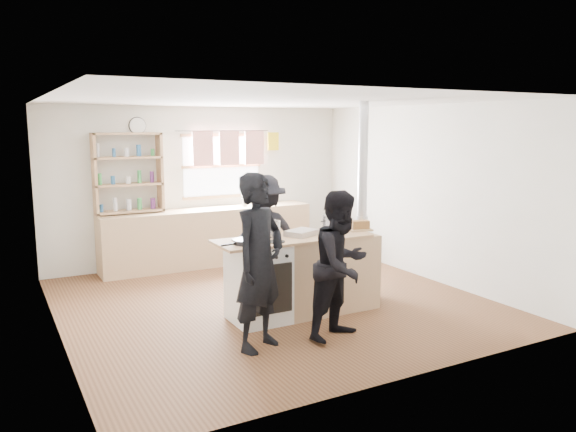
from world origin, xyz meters
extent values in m
cube|color=brown|center=(0.00, 0.00, -0.01)|extent=(5.00, 5.00, 0.01)
cube|color=tan|center=(0.00, 2.22, 0.45)|extent=(3.40, 0.55, 0.90)
cube|color=tan|center=(-1.20, 2.34, 0.94)|extent=(1.00, 0.28, 0.03)
cube|color=tan|center=(-1.20, 2.34, 1.33)|extent=(1.00, 0.28, 0.03)
cube|color=tan|center=(-1.20, 2.34, 1.74)|extent=(1.00, 0.28, 0.03)
cube|color=tan|center=(-1.20, 2.34, 2.08)|extent=(1.00, 0.28, 0.03)
cube|color=tan|center=(-1.68, 2.34, 1.50)|extent=(0.04, 0.28, 1.20)
cube|color=tan|center=(-0.72, 2.34, 1.50)|extent=(0.04, 0.28, 1.20)
cylinder|color=silver|center=(0.63, 2.22, 1.03)|extent=(0.10, 0.10, 0.27)
cube|color=white|center=(-0.45, -0.55, 0.45)|extent=(0.60, 0.60, 0.90)
cube|color=tan|center=(0.45, -0.55, 0.45)|extent=(1.20, 0.60, 0.90)
cube|color=tan|center=(0.00, -0.55, 0.92)|extent=(1.84, 0.64, 0.03)
cylinder|color=black|center=(-0.61, -0.63, 0.96)|extent=(0.37, 0.37, 0.05)
cylinder|color=#2E6021|center=(-0.61, -0.63, 0.97)|extent=(0.28, 0.28, 0.02)
cube|color=silver|center=(0.14, -0.50, 0.96)|extent=(0.44, 0.39, 0.06)
cube|color=brown|center=(0.14, -0.50, 0.98)|extent=(0.37, 0.33, 0.02)
cylinder|color=silver|center=(-0.20, -0.36, 1.01)|extent=(0.24, 0.24, 0.17)
cylinder|color=silver|center=(-0.20, -0.36, 1.10)|extent=(0.25, 0.25, 0.01)
sphere|color=black|center=(-0.20, -0.36, 1.12)|extent=(0.03, 0.03, 0.03)
cylinder|color=#B8B8BB|center=(0.62, -0.48, 1.03)|extent=(0.31, 0.31, 0.20)
cylinder|color=#B8B8BB|center=(0.62, -0.48, 1.13)|extent=(0.32, 0.32, 0.01)
sphere|color=black|center=(0.62, -0.48, 1.15)|extent=(0.03, 0.03, 0.03)
cube|color=tan|center=(0.93, -0.56, 0.94)|extent=(0.32, 0.26, 0.02)
cube|color=olive|center=(0.93, -0.56, 1.00)|extent=(0.24, 0.16, 0.10)
cube|color=black|center=(1.09, -0.38, 0.22)|extent=(0.35, 0.35, 0.44)
cylinder|color=#ADADB2|center=(1.09, -0.38, 1.47)|extent=(0.12, 0.12, 2.06)
imported|color=black|center=(-0.77, -1.26, 0.88)|extent=(0.76, 0.67, 1.76)
imported|color=black|center=(0.10, -1.40, 0.78)|extent=(0.90, 0.80, 1.55)
imported|color=black|center=(0.04, 0.28, 0.79)|extent=(1.05, 0.64, 1.58)
camera|label=1|loc=(-3.08, -6.10, 2.20)|focal=35.00mm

